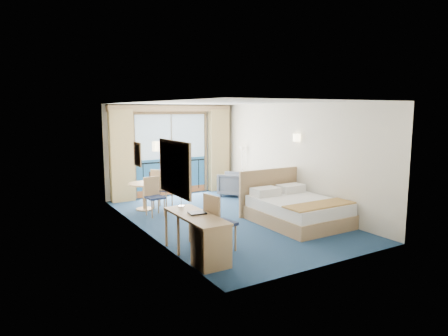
% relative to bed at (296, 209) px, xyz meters
% --- Properties ---
extents(floor, '(6.50, 6.50, 0.00)m').
position_rel_bed_xyz_m(floor, '(-1.17, 1.07, -0.31)').
color(floor, navy).
rests_on(floor, ground).
extents(room_walls, '(4.04, 6.54, 2.72)m').
position_rel_bed_xyz_m(room_walls, '(-1.17, 1.07, 1.47)').
color(room_walls, beige).
rests_on(room_walls, ground).
extents(balcony_door, '(2.36, 0.03, 2.52)m').
position_rel_bed_xyz_m(balcony_door, '(-1.18, 4.28, 0.83)').
color(balcony_door, navy).
rests_on(balcony_door, room_walls).
extents(curtain_left, '(0.65, 0.22, 2.55)m').
position_rel_bed_xyz_m(curtain_left, '(-2.72, 4.14, 0.96)').
color(curtain_left, tan).
rests_on(curtain_left, room_walls).
extents(curtain_right, '(0.65, 0.22, 2.55)m').
position_rel_bed_xyz_m(curtain_right, '(0.38, 4.14, 0.96)').
color(curtain_right, tan).
rests_on(curtain_right, room_walls).
extents(pelmet, '(3.80, 0.25, 0.18)m').
position_rel_bed_xyz_m(pelmet, '(-1.17, 4.17, 2.27)').
color(pelmet, '#A18657').
rests_on(pelmet, room_walls).
extents(mirror, '(0.05, 1.25, 0.95)m').
position_rel_bed_xyz_m(mirror, '(-3.14, -0.43, 1.24)').
color(mirror, '#A18657').
rests_on(mirror, room_walls).
extents(wall_print, '(0.04, 0.42, 0.52)m').
position_rel_bed_xyz_m(wall_print, '(-3.14, 1.52, 1.29)').
color(wall_print, '#A18657').
rests_on(wall_print, room_walls).
extents(sconce_left, '(0.18, 0.18, 0.18)m').
position_rel_bed_xyz_m(sconce_left, '(-3.11, 0.47, 1.54)').
color(sconce_left, '#FFEBB2').
rests_on(sconce_left, room_walls).
extents(sconce_right, '(0.18, 0.18, 0.18)m').
position_rel_bed_xyz_m(sconce_right, '(0.77, 0.92, 1.54)').
color(sconce_right, '#FFEBB2').
rests_on(sconce_right, room_walls).
extents(bed, '(1.77, 2.10, 1.11)m').
position_rel_bed_xyz_m(bed, '(0.00, 0.00, 0.00)').
color(bed, '#A18657').
rests_on(bed, ground).
extents(nightstand, '(0.43, 0.41, 0.57)m').
position_rel_bed_xyz_m(nightstand, '(0.59, 1.44, -0.03)').
color(nightstand, '#A37D56').
rests_on(nightstand, ground).
extents(phone, '(0.17, 0.14, 0.07)m').
position_rel_bed_xyz_m(phone, '(0.61, 1.47, 0.29)').
color(phone, white).
rests_on(phone, nightstand).
extents(armchair, '(1.06, 1.06, 0.69)m').
position_rel_bed_xyz_m(armchair, '(0.32, 3.21, 0.04)').
color(armchair, '#4E555F').
rests_on(armchair, ground).
extents(floor_lamp, '(0.20, 0.20, 1.44)m').
position_rel_bed_xyz_m(floor_lamp, '(0.69, 3.25, 0.78)').
color(floor_lamp, silver).
rests_on(floor_lamp, ground).
extents(desk, '(0.55, 1.59, 0.75)m').
position_rel_bed_xyz_m(desk, '(-2.89, -1.14, 0.10)').
color(desk, '#A18657').
rests_on(desk, ground).
extents(desk_chair, '(0.52, 0.52, 1.06)m').
position_rel_bed_xyz_m(desk_chair, '(-2.45, -0.70, 0.29)').
color(desk_chair, '#1B2440').
rests_on(desk_chair, ground).
extents(folder, '(0.32, 0.25, 0.03)m').
position_rel_bed_xyz_m(folder, '(-2.83, -0.67, 0.45)').
color(folder, black).
rests_on(folder, desk).
extents(desk_lamp, '(0.12, 0.12, 0.43)m').
position_rel_bed_xyz_m(desk_lamp, '(-2.89, -0.13, 0.76)').
color(desk_lamp, silver).
rests_on(desk_lamp, desk).
extents(round_table, '(0.77, 0.77, 0.70)m').
position_rel_bed_xyz_m(round_table, '(-2.54, 2.92, 0.22)').
color(round_table, '#A18657').
rests_on(round_table, ground).
extents(table_chair_a, '(0.63, 0.63, 1.03)m').
position_rel_bed_xyz_m(table_chair_a, '(-2.12, 2.80, 0.27)').
color(table_chair_a, '#1B2440').
rests_on(table_chair_a, ground).
extents(table_chair_b, '(0.43, 0.44, 0.93)m').
position_rel_bed_xyz_m(table_chair_b, '(-2.52, 2.29, 0.21)').
color(table_chair_b, '#1B2440').
rests_on(table_chair_b, ground).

